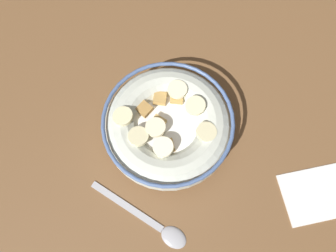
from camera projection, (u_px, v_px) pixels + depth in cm
name	position (u px, v px, depth cm)	size (l,w,h in cm)	color
ground_plane	(168.00, 134.00, 52.12)	(95.49, 95.49, 2.00)	brown
cereal_bowl	(168.00, 126.00, 48.28)	(19.76, 19.76, 6.33)	beige
spoon	(158.00, 227.00, 46.10)	(9.69, 15.53, 0.80)	#A5A5AD
folded_napkin	(326.00, 192.00, 47.89)	(13.21, 7.93, 0.30)	white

